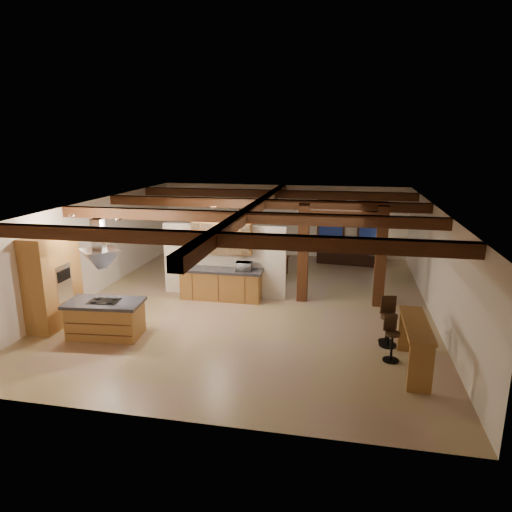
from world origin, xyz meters
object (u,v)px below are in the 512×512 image
at_px(kitchen_island, 106,318).
at_px(dining_table, 260,266).
at_px(sofa, 346,255).
at_px(bar_counter, 415,338).

height_order(kitchen_island, dining_table, kitchen_island).
bearing_deg(sofa, dining_table, 44.10).
xyz_separation_m(kitchen_island, bar_counter, (7.14, -0.33, 0.25)).
xyz_separation_m(sofa, bar_counter, (1.44, -8.49, 0.39)).
xyz_separation_m(kitchen_island, dining_table, (2.72, 5.83, -0.12)).
relative_size(kitchen_island, bar_counter, 0.95).
relative_size(kitchen_island, dining_table, 1.00).
height_order(sofa, bar_counter, bar_counter).
xyz_separation_m(dining_table, bar_counter, (4.41, -6.16, 0.38)).
bearing_deg(dining_table, sofa, 46.55).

